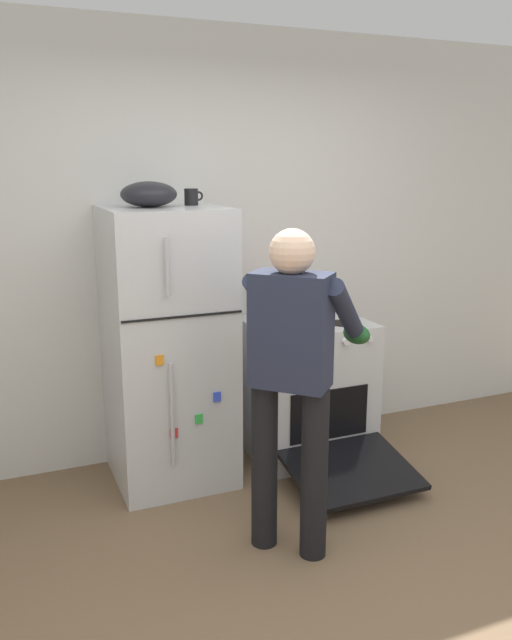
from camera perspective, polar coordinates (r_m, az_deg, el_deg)
name	(u,v)px	position (r m, az deg, el deg)	size (l,w,h in m)	color
ground	(365,616)	(3.09, 9.56, -24.20)	(8.00, 8.00, 0.00)	brown
kitchen_wall_back	(212,247)	(4.24, -3.89, 6.42)	(6.00, 0.10, 2.70)	silver
refrigerator	(168,347)	(3.87, -7.73, -2.39)	(0.68, 0.72, 1.64)	silver
stove_range	(307,389)	(4.29, 4.49, -6.06)	(0.76, 1.20, 0.90)	silver
person_cook	(294,363)	(3.08, 3.32, -3.76)	(0.72, 0.75, 1.60)	black
red_pot	(288,313)	(4.04, 2.82, 0.58)	(0.37, 0.27, 0.14)	red
coffee_mug	(192,197)	(3.82, -5.67, 10.70)	(0.11, 0.08, 0.10)	black
pepper_mill	(333,299)	(4.46, 6.78, 1.87)	(0.05, 0.05, 0.16)	brown
mixing_bowl	(149,194)	(3.70, -9.40, 10.83)	(0.31, 0.31, 0.14)	black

